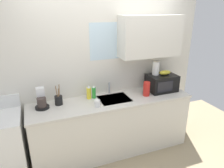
# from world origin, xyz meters

# --- Properties ---
(kitchen_wall_assembly) EXTENTS (3.23, 0.42, 2.50)m
(kitchen_wall_assembly) POSITION_xyz_m (0.13, 0.31, 1.36)
(kitchen_wall_assembly) COLOR silver
(kitchen_wall_assembly) RESTS_ON ground
(counter_unit) EXTENTS (2.46, 0.63, 0.90)m
(counter_unit) POSITION_xyz_m (0.00, 0.00, 0.46)
(counter_unit) COLOR silver
(counter_unit) RESTS_ON ground
(sink_faucet) EXTENTS (0.03, 0.03, 0.19)m
(sink_faucet) POSITION_xyz_m (0.05, 0.24, 0.99)
(sink_faucet) COLOR #B2B5BA
(sink_faucet) RESTS_ON counter_unit
(stove_range) EXTENTS (0.60, 0.60, 1.08)m
(stove_range) POSITION_xyz_m (-1.58, 0.00, 0.46)
(stove_range) COLOR white
(stove_range) RESTS_ON ground
(microwave) EXTENTS (0.46, 0.35, 0.27)m
(microwave) POSITION_xyz_m (0.90, 0.05, 1.04)
(microwave) COLOR black
(microwave) RESTS_ON counter_unit
(banana_bunch) EXTENTS (0.20, 0.11, 0.07)m
(banana_bunch) POSITION_xyz_m (0.95, 0.05, 1.20)
(banana_bunch) COLOR gold
(banana_bunch) RESTS_ON microwave
(paper_towel_roll) EXTENTS (0.11, 0.11, 0.22)m
(paper_towel_roll) POSITION_xyz_m (0.80, 0.10, 1.28)
(paper_towel_roll) COLOR white
(paper_towel_roll) RESTS_ON microwave
(coffee_maker) EXTENTS (0.19, 0.21, 0.28)m
(coffee_maker) POSITION_xyz_m (-1.00, 0.11, 1.00)
(coffee_maker) COLOR black
(coffee_maker) RESTS_ON counter_unit
(dish_soap_bottle_green) EXTENTS (0.06, 0.06, 0.21)m
(dish_soap_bottle_green) POSITION_xyz_m (-0.23, 0.16, 1.00)
(dish_soap_bottle_green) COLOR green
(dish_soap_bottle_green) RESTS_ON counter_unit
(dish_soap_bottle_yellow) EXTENTS (0.07, 0.07, 0.21)m
(dish_soap_bottle_yellow) POSITION_xyz_m (-0.31, 0.16, 1.00)
(dish_soap_bottle_yellow) COLOR yellow
(dish_soap_bottle_yellow) RESTS_ON counter_unit
(cereal_canister) EXTENTS (0.10, 0.10, 0.22)m
(cereal_canister) POSITION_xyz_m (0.56, -0.05, 1.01)
(cereal_canister) COLOR red
(cereal_canister) RESTS_ON counter_unit
(mug_white) EXTENTS (0.08, 0.08, 0.09)m
(mug_white) POSITION_xyz_m (-0.27, -0.14, 0.95)
(mug_white) COLOR white
(mug_white) RESTS_ON counter_unit
(utensil_crock) EXTENTS (0.11, 0.11, 0.29)m
(utensil_crock) POSITION_xyz_m (-0.77, 0.12, 0.97)
(utensil_crock) COLOR black
(utensil_crock) RESTS_ON counter_unit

